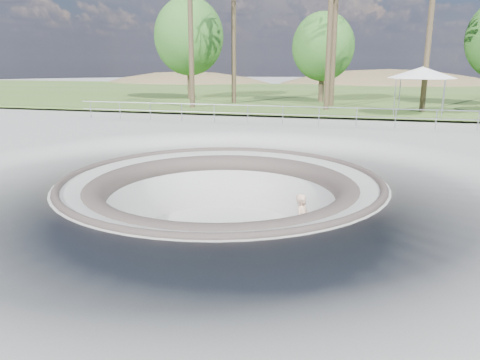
% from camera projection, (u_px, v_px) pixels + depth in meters
% --- Properties ---
extents(ground, '(180.00, 180.00, 0.00)m').
position_uv_depth(ground, '(222.00, 179.00, 14.95)').
color(ground, '#AEADA8').
rests_on(ground, ground).
extents(skate_bowl, '(14.00, 14.00, 4.10)m').
position_uv_depth(skate_bowl, '(222.00, 233.00, 15.41)').
color(skate_bowl, '#AEADA8').
rests_on(skate_bowl, ground).
extents(grass_strip, '(180.00, 36.00, 0.12)m').
position_uv_depth(grass_strip, '(318.00, 95.00, 46.77)').
color(grass_strip, '#456126').
rests_on(grass_strip, ground).
extents(distant_hills, '(103.20, 45.00, 28.60)m').
position_uv_depth(distant_hills, '(356.00, 133.00, 69.42)').
color(distant_hills, brown).
rests_on(distant_hills, ground).
extents(safety_railing, '(25.00, 0.06, 1.03)m').
position_uv_depth(safety_railing, '(283.00, 115.00, 26.02)').
color(safety_railing, '#969A9E').
rests_on(safety_railing, ground).
extents(skateboard, '(0.78, 0.23, 0.08)m').
position_uv_depth(skateboard, '(301.00, 249.00, 14.10)').
color(skateboard, olive).
rests_on(skateboard, ground).
extents(skater, '(0.56, 0.71, 1.70)m').
position_uv_depth(skater, '(302.00, 222.00, 13.88)').
color(skater, '#DAAD8D').
rests_on(skater, skateboard).
extents(canopy_white, '(5.77, 5.77, 2.96)m').
position_uv_depth(canopy_white, '(422.00, 73.00, 29.23)').
color(canopy_white, '#969A9E').
rests_on(canopy_white, ground).
extents(bushy_tree_left, '(5.99, 5.45, 8.64)m').
position_uv_depth(bushy_tree_left, '(189.00, 37.00, 39.92)').
color(bushy_tree_left, brown).
rests_on(bushy_tree_left, ground).
extents(bushy_tree_mid, '(4.99, 4.54, 7.20)m').
position_uv_depth(bushy_tree_mid, '(323.00, 47.00, 37.52)').
color(bushy_tree_mid, brown).
rests_on(bushy_tree_mid, ground).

